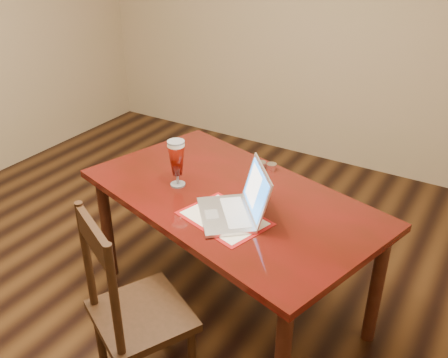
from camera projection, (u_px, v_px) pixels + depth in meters
The scene contains 4 objects.
ground at pixel (141, 300), 3.11m from camera, with size 5.00×5.00×0.00m, color black.
room_shell at pixel (110, 5), 2.27m from camera, with size 4.51×5.01×2.71m.
dining_table at pixel (229, 208), 2.76m from camera, with size 1.83×1.34×1.04m.
dining_chair at pixel (134, 313), 2.33m from camera, with size 0.58×0.57×1.04m.
Camera 1 is at (1.68, -1.76, 2.14)m, focal length 40.00 mm.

